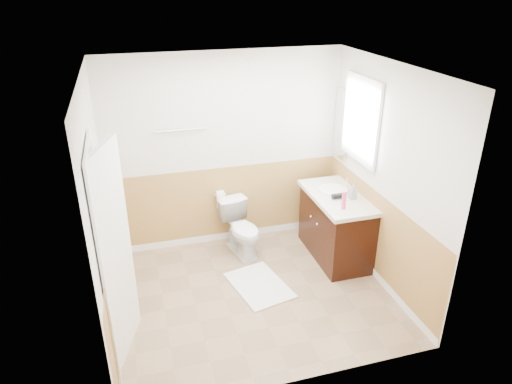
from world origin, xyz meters
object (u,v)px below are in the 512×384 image
object	(u,v)px
bath_mat	(259,285)
soap_dispenser	(353,192)
lotion_bottle	(344,200)
vanity_cabinet	(336,228)
toilet	(242,229)

from	to	relation	value
bath_mat	soap_dispenser	size ratio (longest dim) A/B	4.61
bath_mat	lotion_bottle	size ratio (longest dim) A/B	3.64
vanity_cabinet	toilet	bearing A→B (deg)	160.28
bath_mat	soap_dispenser	xyz separation A→B (m)	(1.23, 0.24, 0.93)
bath_mat	vanity_cabinet	distance (m)	1.24
bath_mat	vanity_cabinet	size ratio (longest dim) A/B	0.73
toilet	soap_dispenser	distance (m)	1.47
toilet	vanity_cabinet	size ratio (longest dim) A/B	0.62
lotion_bottle	toilet	bearing A→B (deg)	143.74
toilet	bath_mat	size ratio (longest dim) A/B	0.85
bath_mat	toilet	bearing A→B (deg)	90.00
vanity_cabinet	soap_dispenser	bearing A→B (deg)	-47.72
bath_mat	soap_dispenser	bearing A→B (deg)	11.14
vanity_cabinet	soap_dispenser	xyz separation A→B (m)	(0.12, -0.13, 0.54)
vanity_cabinet	soap_dispenser	world-z (taller)	soap_dispenser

